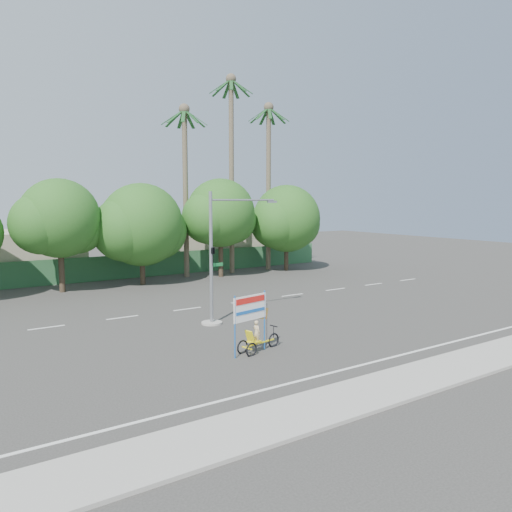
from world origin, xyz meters
TOP-DOWN VIEW (x-y plane):
  - ground at (0.00, 0.00)m, footprint 120.00×120.00m
  - sidewalk_near at (0.00, -7.50)m, footprint 50.00×2.40m
  - fence at (0.00, 21.50)m, footprint 38.00×0.08m
  - building_left at (-10.00, 26.00)m, footprint 12.00×8.00m
  - building_right at (8.00, 26.00)m, footprint 14.00×8.00m
  - tree_left at (-7.05, 18.00)m, footprint 6.66×5.60m
  - tree_center at (-1.05, 18.00)m, footprint 7.62×6.40m
  - tree_right at (5.95, 18.00)m, footprint 6.90×5.80m
  - tree_far_right at (12.95, 18.00)m, footprint 7.38×6.20m
  - palm_tall at (8.00, 19.50)m, footprint 3.73×3.79m
  - palm_mid at (12.00, 19.50)m, footprint 3.73×3.79m
  - palm_short at (3.50, 19.50)m, footprint 3.73×3.79m
  - traffic_signal at (-2.20, 3.98)m, footprint 4.72×1.10m
  - trike_billboard at (-3.35, -1.44)m, footprint 2.69×0.91m

SIDE VIEW (x-z plane):
  - ground at x=0.00m, z-range 0.00..0.00m
  - sidewalk_near at x=0.00m, z-range 0.00..0.12m
  - fence at x=0.00m, z-range 0.00..2.00m
  - trike_billboard at x=-3.35m, z-range -0.26..2.42m
  - building_right at x=8.00m, z-range 0.00..3.60m
  - building_left at x=-10.00m, z-range 0.00..4.00m
  - traffic_signal at x=-2.20m, z-range -0.58..6.42m
  - tree_center at x=-1.05m, z-range 0.54..8.39m
  - tree_far_right at x=12.95m, z-range 0.68..8.61m
  - tree_left at x=-7.05m, z-range 1.02..9.09m
  - tree_right at x=5.95m, z-range 1.06..9.42m
  - palm_short at x=3.50m, z-range 1.64..16.09m
  - palm_mid at x=12.00m, z-range 1.67..17.12m
  - palm_tall at x=8.00m, z-range 1.74..19.19m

